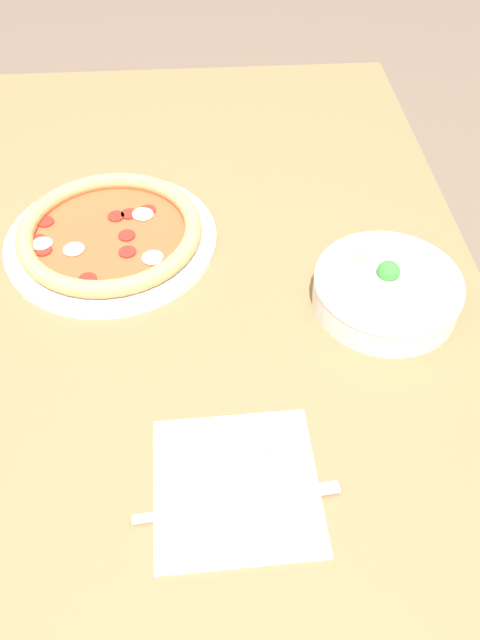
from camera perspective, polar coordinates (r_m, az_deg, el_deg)
ground_plane at (r=1.51m, az=-2.78°, el=-16.11°), size 8.00×8.00×0.00m
dining_table at (r=0.99m, az=-4.07°, el=-0.07°), size 1.30×0.85×0.72m
pizza at (r=0.98m, az=-11.77°, el=7.69°), size 0.32×0.32×0.04m
bowl at (r=0.88m, az=13.23°, el=2.81°), size 0.20×0.20×0.07m
napkin at (r=0.71m, az=-0.36°, el=-14.88°), size 0.19×0.19×0.00m
fork at (r=0.72m, az=-0.66°, el=-12.84°), size 0.03×0.18×0.00m
knife at (r=0.70m, az=-1.07°, el=-16.52°), size 0.04×0.23×0.01m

